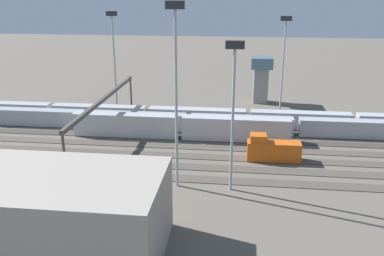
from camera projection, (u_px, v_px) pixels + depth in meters
ground_plane at (198, 139)px, 89.68m from camera, size 400.00×400.00×0.00m
track_bed_0 at (206, 113)px, 108.46m from camera, size 140.00×2.80×0.12m
track_bed_1 at (204, 118)px, 103.76m from camera, size 140.00×2.80×0.12m
track_bed_2 at (203, 124)px, 99.06m from camera, size 140.00×2.80×0.12m
track_bed_3 at (201, 131)px, 94.36m from camera, size 140.00×2.80×0.12m
track_bed_4 at (198, 139)px, 89.66m from camera, size 140.00×2.80×0.12m
track_bed_5 at (196, 147)px, 84.96m from camera, size 140.00×2.80×0.12m
track_bed_6 at (193, 156)px, 80.26m from camera, size 140.00×2.80×0.12m
track_bed_7 at (190, 167)px, 75.56m from camera, size 140.00×2.80×0.12m
track_bed_8 at (187, 179)px, 70.86m from camera, size 140.00×2.80×0.12m
train_on_track_3 at (182, 122)px, 94.18m from camera, size 139.00×3.00×4.40m
train_on_track_6 at (272, 150)px, 77.93m from camera, size 10.00×3.00×5.00m
train_on_track_4 at (180, 127)px, 89.28m from camera, size 47.20×3.00×5.00m
train_on_track_2 at (197, 116)px, 98.58m from camera, size 119.80×3.00×3.80m
light_mast_0 at (284, 51)px, 104.93m from camera, size 2.80×0.70×24.60m
light_mast_1 at (176, 76)px, 62.54m from camera, size 2.80×0.70×29.46m
light_mast_2 at (114, 47)px, 108.38m from camera, size 2.80×0.70×25.53m
light_mast_3 at (233, 97)px, 62.27m from camera, size 2.80×0.70×23.95m
signal_gantry at (104, 101)px, 89.42m from camera, size 0.70×45.00×8.80m
maintenance_shed at (3, 211)px, 50.79m from camera, size 39.85×14.95×10.20m
control_tower at (261, 76)px, 116.26m from camera, size 6.00×6.00×12.90m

